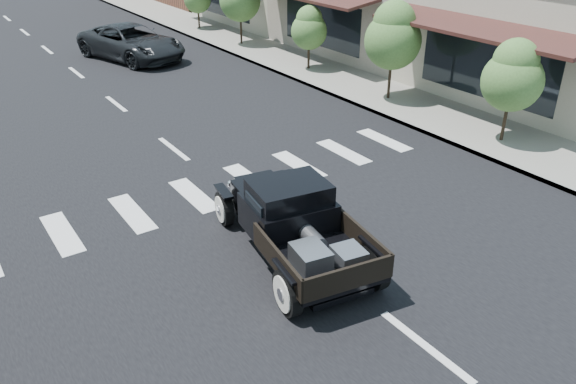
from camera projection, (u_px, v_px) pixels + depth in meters
ground at (316, 261)px, 11.43m from camera, size 120.00×120.00×0.00m
road at (91, 84)px, 22.41m from camera, size 14.00×80.00×0.02m
road_markings at (137, 120)px, 18.76m from camera, size 12.00×60.00×0.06m
sidewalk_right at (270, 54)px, 26.64m from camera, size 3.00×80.00×0.15m
storefront_near at (576, 30)px, 20.83m from camera, size 10.00×9.00×4.50m
small_tree_a at (510, 93)px, 16.17m from camera, size 1.74×1.74×2.90m
small_tree_b at (392, 52)px, 19.66m from camera, size 1.98×1.98×3.30m
small_tree_c at (309, 39)px, 23.44m from camera, size 1.50×1.50×2.50m
small_tree_d at (240, 9)px, 27.41m from camera, size 2.00×2.00×3.33m
small_tree_e at (198, 5)px, 31.07m from camera, size 1.50×1.50×2.50m
hotrod_pickup at (294, 221)px, 11.27m from camera, size 2.88×4.94×1.61m
second_car at (132, 43)px, 25.58m from camera, size 4.00×6.02×1.54m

